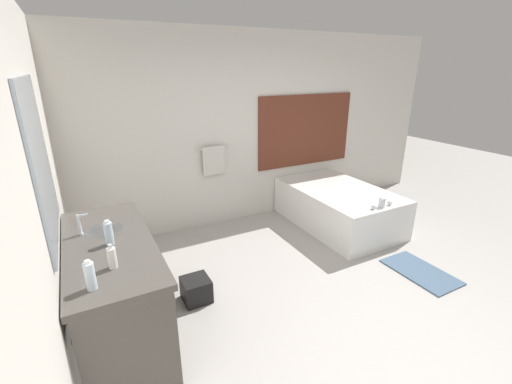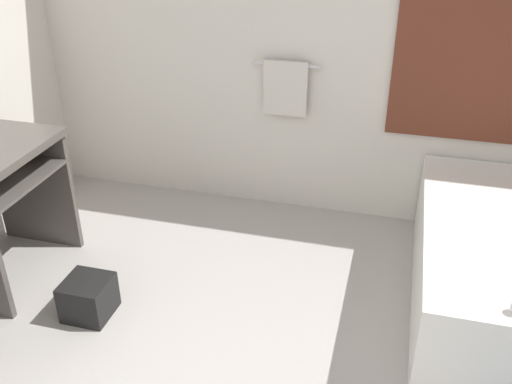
% 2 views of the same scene
% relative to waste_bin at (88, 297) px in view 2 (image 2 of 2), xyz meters
% --- Properties ---
extents(wall_back_with_blinds, '(7.40, 0.13, 2.70)m').
position_rel_waste_bin_xyz_m(wall_back_with_blinds, '(1.18, 1.63, 1.23)').
color(wall_back_with_blinds, silver).
rests_on(wall_back_with_blinds, ground_plane).
extents(waste_bin, '(0.27, 0.27, 0.24)m').
position_rel_waste_bin_xyz_m(waste_bin, '(0.00, 0.00, 0.00)').
color(waste_bin, black).
rests_on(waste_bin, ground_plane).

